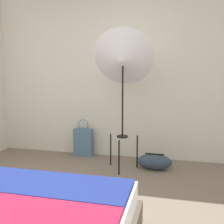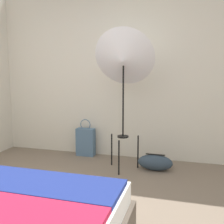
# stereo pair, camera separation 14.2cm
# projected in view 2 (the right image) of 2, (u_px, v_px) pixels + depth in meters

# --- Properties ---
(wall_back) EXTENTS (8.00, 0.05, 2.60)m
(wall_back) POSITION_uv_depth(u_px,v_px,m) (102.00, 74.00, 4.13)
(wall_back) COLOR beige
(wall_back) RESTS_ON ground_plane
(photo_umbrella) EXTENTS (0.81, 0.50, 1.89)m
(photo_umbrella) POSITION_uv_depth(u_px,v_px,m) (123.00, 60.00, 3.41)
(photo_umbrella) COLOR black
(photo_umbrella) RESTS_ON ground_plane
(tote_bag) EXTENTS (0.29, 0.14, 0.59)m
(tote_bag) POSITION_uv_depth(u_px,v_px,m) (86.00, 142.00, 4.20)
(tote_bag) COLOR slate
(tote_bag) RESTS_ON ground_plane
(duffel_bag) EXTENTS (0.47, 0.22, 0.22)m
(duffel_bag) POSITION_uv_depth(u_px,v_px,m) (155.00, 162.00, 3.57)
(duffel_bag) COLOR #2D3D4C
(duffel_bag) RESTS_ON ground_plane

